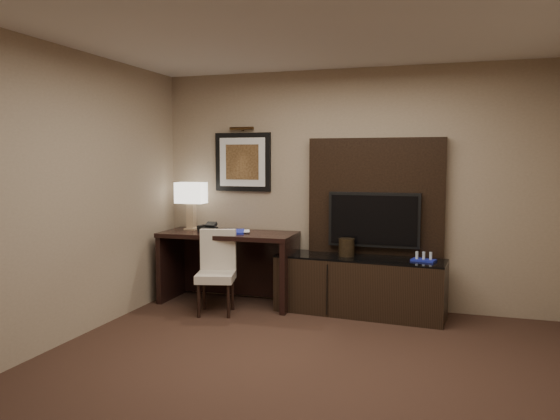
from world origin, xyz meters
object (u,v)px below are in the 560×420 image
at_px(desk_chair, 216,276).
at_px(desk_phone, 208,227).
at_px(desk, 229,268).
at_px(ice_bucket, 347,247).
at_px(table_lamp, 191,206).
at_px(credenza, 359,286).
at_px(minibar_tray, 424,257).
at_px(tv, 374,220).

height_order(desk_chair, desk_phone, desk_phone).
xyz_separation_m(desk, ice_bucket, (1.38, 0.04, 0.31)).
bearing_deg(desk_chair, table_lamp, 121.16).
xyz_separation_m(credenza, desk_phone, (-1.80, -0.01, 0.57)).
relative_size(desk, desk_phone, 8.26).
bearing_deg(minibar_tray, desk, 179.52).
bearing_deg(minibar_tray, tv, 158.94).
distance_m(tv, minibar_tray, 0.69).
height_order(credenza, minibar_tray, minibar_tray).
distance_m(ice_bucket, minibar_tray, 0.83).
height_order(desk, credenza, desk).
bearing_deg(desk_chair, desk, 80.68).
bearing_deg(ice_bucket, credenza, -11.96).
bearing_deg(table_lamp, ice_bucket, -1.81).
height_order(desk, tv, tv).
bearing_deg(credenza, desk, -175.60).
bearing_deg(table_lamp, desk_phone, -20.91).
relative_size(desk, ice_bucket, 8.04).
height_order(desk_phone, ice_bucket, desk_phone).
xyz_separation_m(table_lamp, desk_phone, (0.26, -0.10, -0.23)).
height_order(table_lamp, desk_phone, table_lamp).
xyz_separation_m(tv, desk_phone, (-1.92, -0.20, -0.14)).
bearing_deg(table_lamp, desk, -10.33).
distance_m(desk, minibar_tray, 2.22).
xyz_separation_m(tv, desk_chair, (-1.62, -0.65, -0.60)).
distance_m(desk_phone, ice_bucket, 1.65).
bearing_deg(desk_chair, ice_bucket, 5.70).
distance_m(table_lamp, desk_phone, 0.37).
bearing_deg(credenza, tv, 61.58).
bearing_deg(desk_phone, table_lamp, 159.71).
distance_m(credenza, desk_chair, 1.57).
bearing_deg(desk, tv, 5.61).
bearing_deg(minibar_tray, desk_chair, -168.54).
bearing_deg(tv, desk_chair, -158.06).
distance_m(desk, tv, 1.77).
bearing_deg(desk, credenza, -0.92).
bearing_deg(ice_bucket, table_lamp, 178.19).
distance_m(credenza, table_lamp, 2.21).
xyz_separation_m(tv, table_lamp, (-2.18, -0.10, 0.10)).
height_order(credenza, tv, tv).
bearing_deg(ice_bucket, tv, 30.00).
distance_m(table_lamp, ice_bucket, 1.95).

